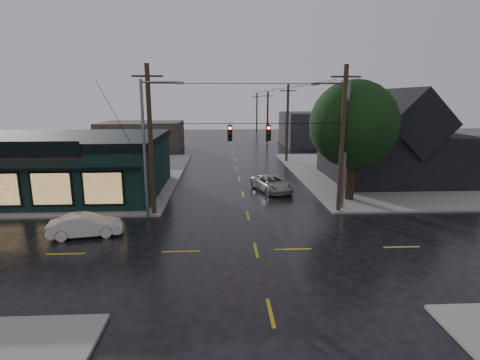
{
  "coord_description": "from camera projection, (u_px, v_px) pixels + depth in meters",
  "views": [
    {
      "loc": [
        -1.81,
        -18.7,
        7.95
      ],
      "look_at": [
        -0.61,
        4.75,
        2.81
      ],
      "focal_mm": 28.0,
      "sensor_mm": 36.0,
      "label": 1
    }
  ],
  "objects": [
    {
      "name": "ground_plane",
      "position": [
        256.0,
        250.0,
        20.04
      ],
      "size": [
        160.0,
        160.0,
        0.0
      ],
      "primitive_type": "plane",
      "color": "black"
    },
    {
      "name": "sidewalk_nw",
      "position": [
        45.0,
        176.0,
        38.53
      ],
      "size": [
        28.0,
        28.0,
        0.15
      ],
      "primitive_type": "cube",
      "color": "gray",
      "rests_on": "ground"
    },
    {
      "name": "sidewalk_ne",
      "position": [
        422.0,
        173.0,
        40.53
      ],
      "size": [
        28.0,
        28.0,
        0.15
      ],
      "primitive_type": "cube",
      "color": "gray",
      "rests_on": "ground"
    },
    {
      "name": "pizza_shop",
      "position": [
        64.0,
        164.0,
        31.36
      ],
      "size": [
        16.3,
        12.34,
        4.9
      ],
      "color": "black",
      "rests_on": "ground"
    },
    {
      "name": "ne_building",
      "position": [
        393.0,
        135.0,
        36.42
      ],
      "size": [
        12.6,
        11.6,
        8.75
      ],
      "color": "black",
      "rests_on": "ground"
    },
    {
      "name": "corner_tree",
      "position": [
        354.0,
        124.0,
        28.46
      ],
      "size": [
        6.71,
        6.71,
        9.24
      ],
      "color": "black",
      "rests_on": "ground"
    },
    {
      "name": "utility_pole_nw",
      "position": [
        154.0,
        215.0,
        26.05
      ],
      "size": [
        2.0,
        0.32,
        10.15
      ],
      "primitive_type": null,
      "color": "black",
      "rests_on": "ground"
    },
    {
      "name": "utility_pole_ne",
      "position": [
        338.0,
        212.0,
        26.7
      ],
      "size": [
        2.0,
        0.32,
        10.15
      ],
      "primitive_type": null,
      "color": "black",
      "rests_on": "ground"
    },
    {
      "name": "utility_pole_far_a",
      "position": [
        286.0,
        162.0,
        47.68
      ],
      "size": [
        2.0,
        0.32,
        9.65
      ],
      "primitive_type": null,
      "color": "black",
      "rests_on": "ground"
    },
    {
      "name": "utility_pole_far_b",
      "position": [
        267.0,
        144.0,
        67.19
      ],
      "size": [
        2.0,
        0.32,
        9.15
      ],
      "primitive_type": null,
      "color": "black",
      "rests_on": "ground"
    },
    {
      "name": "utility_pole_far_c",
      "position": [
        257.0,
        133.0,
        86.7
      ],
      "size": [
        2.0,
        0.32,
        9.15
      ],
      "primitive_type": null,
      "color": "black",
      "rests_on": "ground"
    },
    {
      "name": "span_signal_assembly",
      "position": [
        249.0,
        133.0,
        25.16
      ],
      "size": [
        13.0,
        0.48,
        1.23
      ],
      "color": "black",
      "rests_on": "ground"
    },
    {
      "name": "streetlight_nw",
      "position": [
        148.0,
        218.0,
        25.35
      ],
      "size": [
        5.4,
        0.3,
        9.15
      ],
      "primitive_type": null,
      "color": "slate",
      "rests_on": "ground"
    },
    {
      "name": "streetlight_ne",
      "position": [
        342.0,
        209.0,
        27.41
      ],
      "size": [
        5.4,
        0.3,
        9.15
      ],
      "primitive_type": null,
      "color": "slate",
      "rests_on": "ground"
    },
    {
      "name": "bg_building_west",
      "position": [
        142.0,
        136.0,
        57.89
      ],
      "size": [
        12.0,
        10.0,
        4.4
      ],
      "primitive_type": "cube",
      "color": "#382F28",
      "rests_on": "ground"
    },
    {
      "name": "bg_building_east",
      "position": [
        325.0,
        129.0,
        64.14
      ],
      "size": [
        14.0,
        12.0,
        5.6
      ],
      "primitive_type": "cube",
      "color": "black",
      "rests_on": "ground"
    },
    {
      "name": "sedan_cream",
      "position": [
        86.0,
        225.0,
        21.91
      ],
      "size": [
        4.29,
        2.24,
        1.35
      ],
      "primitive_type": "imported",
      "rotation": [
        0.0,
        0.0,
        1.78
      ],
      "color": "silver",
      "rests_on": "ground"
    },
    {
      "name": "suv_silver",
      "position": [
        272.0,
        183.0,
        32.61
      ],
      "size": [
        3.75,
        5.4,
        1.37
      ],
      "primitive_type": "imported",
      "rotation": [
        0.0,
        0.0,
        0.33
      ],
      "color": "#99998E",
      "rests_on": "ground"
    }
  ]
}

